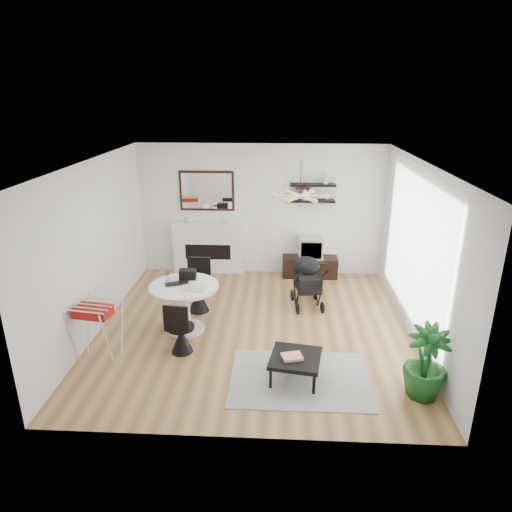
# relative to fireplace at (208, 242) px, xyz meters

# --- Properties ---
(floor) EXTENTS (5.00, 5.00, 0.00)m
(floor) POSITION_rel_fireplace_xyz_m (1.10, -2.42, -0.69)
(floor) COLOR brown
(floor) RESTS_ON ground
(ceiling) EXTENTS (5.00, 5.00, 0.00)m
(ceiling) POSITION_rel_fireplace_xyz_m (1.10, -2.42, 2.01)
(ceiling) COLOR white
(ceiling) RESTS_ON wall_back
(wall_back) EXTENTS (5.00, 0.00, 5.00)m
(wall_back) POSITION_rel_fireplace_xyz_m (1.10, 0.08, 0.66)
(wall_back) COLOR white
(wall_back) RESTS_ON floor
(wall_left) EXTENTS (0.00, 5.00, 5.00)m
(wall_left) POSITION_rel_fireplace_xyz_m (-1.40, -2.42, 0.66)
(wall_left) COLOR white
(wall_left) RESTS_ON floor
(wall_right) EXTENTS (0.00, 5.00, 5.00)m
(wall_right) POSITION_rel_fireplace_xyz_m (3.60, -2.42, 0.66)
(wall_right) COLOR white
(wall_right) RESTS_ON floor
(sheer_curtain) EXTENTS (0.04, 3.60, 2.60)m
(sheer_curtain) POSITION_rel_fireplace_xyz_m (3.50, -2.22, 0.66)
(sheer_curtain) COLOR white
(sheer_curtain) RESTS_ON wall_right
(fireplace) EXTENTS (1.50, 0.17, 2.16)m
(fireplace) POSITION_rel_fireplace_xyz_m (0.00, 0.00, 0.00)
(fireplace) COLOR white
(fireplace) RESTS_ON floor
(shelf_lower) EXTENTS (0.90, 0.25, 0.04)m
(shelf_lower) POSITION_rel_fireplace_xyz_m (2.13, -0.05, 0.91)
(shelf_lower) COLOR black
(shelf_lower) RESTS_ON wall_back
(shelf_upper) EXTENTS (0.90, 0.25, 0.04)m
(shelf_upper) POSITION_rel_fireplace_xyz_m (2.13, -0.05, 1.23)
(shelf_upper) COLOR black
(shelf_upper) RESTS_ON wall_back
(pendant_lamp) EXTENTS (0.90, 0.90, 0.10)m
(pendant_lamp) POSITION_rel_fireplace_xyz_m (1.80, -2.12, 1.46)
(pendant_lamp) COLOR tan
(pendant_lamp) RESTS_ON ceiling
(tv_console) EXTENTS (1.13, 0.40, 0.42)m
(tv_console) POSITION_rel_fireplace_xyz_m (2.13, -0.13, -0.47)
(tv_console) COLOR black
(tv_console) RESTS_ON floor
(crt_tv) EXTENTS (0.49, 0.43, 0.43)m
(crt_tv) POSITION_rel_fireplace_xyz_m (2.14, -0.13, -0.05)
(crt_tv) COLOR silver
(crt_tv) RESTS_ON tv_console
(dining_table) EXTENTS (1.09, 1.09, 0.80)m
(dining_table) POSITION_rel_fireplace_xyz_m (0.01, -2.53, -0.16)
(dining_table) COLOR white
(dining_table) RESTS_ON floor
(laptop) EXTENTS (0.43, 0.37, 0.03)m
(laptop) POSITION_rel_fireplace_xyz_m (-0.09, -2.55, 0.13)
(laptop) COLOR black
(laptop) RESTS_ON dining_table
(black_bag) EXTENTS (0.27, 0.17, 0.16)m
(black_bag) POSITION_rel_fireplace_xyz_m (0.02, -2.27, 0.19)
(black_bag) COLOR black
(black_bag) RESTS_ON dining_table
(newspaper) EXTENTS (0.35, 0.30, 0.01)m
(newspaper) POSITION_rel_fireplace_xyz_m (0.22, -2.67, 0.12)
(newspaper) COLOR silver
(newspaper) RESTS_ON dining_table
(drinking_glass) EXTENTS (0.07, 0.07, 0.11)m
(drinking_glass) POSITION_rel_fireplace_xyz_m (-0.29, -2.35, 0.17)
(drinking_glass) COLOR white
(drinking_glass) RESTS_ON dining_table
(chair_far) EXTENTS (0.45, 0.45, 0.94)m
(chair_far) POSITION_rel_fireplace_xyz_m (0.09, -1.81, -0.39)
(chair_far) COLOR black
(chair_far) RESTS_ON floor
(chair_near) EXTENTS (0.40, 0.42, 0.84)m
(chair_near) POSITION_rel_fireplace_xyz_m (0.07, -3.20, -0.42)
(chair_near) COLOR black
(chair_near) RESTS_ON floor
(drying_rack) EXTENTS (0.66, 0.63, 0.88)m
(drying_rack) POSITION_rel_fireplace_xyz_m (-1.08, -3.42, -0.22)
(drying_rack) COLOR white
(drying_rack) RESTS_ON floor
(stroller) EXTENTS (0.60, 0.84, 0.98)m
(stroller) POSITION_rel_fireplace_xyz_m (2.00, -1.48, -0.26)
(stroller) COLOR black
(stroller) RESTS_ON floor
(rug) EXTENTS (1.86, 1.34, 0.01)m
(rug) POSITION_rel_fireplace_xyz_m (1.80, -3.78, -0.68)
(rug) COLOR gray
(rug) RESTS_ON floor
(coffee_table) EXTENTS (0.76, 0.76, 0.34)m
(coffee_table) POSITION_rel_fireplace_xyz_m (1.74, -3.78, -0.37)
(coffee_table) COLOR black
(coffee_table) RESTS_ON rug
(magazines) EXTENTS (0.31, 0.27, 0.04)m
(magazines) POSITION_rel_fireplace_xyz_m (1.69, -3.81, -0.32)
(magazines) COLOR #E34C38
(magazines) RESTS_ON coffee_table
(potted_plant) EXTENTS (0.58, 0.58, 0.97)m
(potted_plant) POSITION_rel_fireplace_xyz_m (3.35, -4.04, -0.20)
(potted_plant) COLOR #17521D
(potted_plant) RESTS_ON floor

